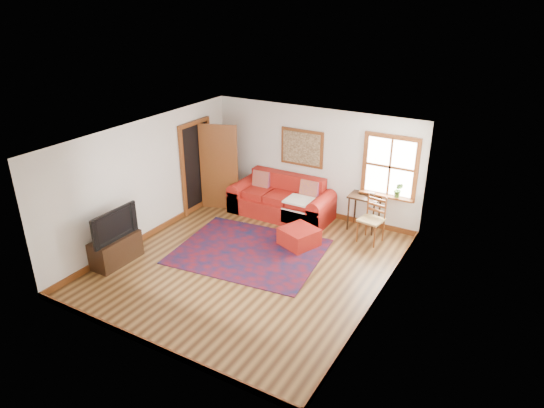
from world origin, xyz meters
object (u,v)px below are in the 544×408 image
Objects in this scene: red_leather_sofa at (282,202)px; side_table at (365,201)px; red_ottoman at (299,237)px; media_cabinet at (116,250)px; ladder_back_chair at (373,217)px.

red_leather_sofa is 1.94m from side_table.
media_cabinet is at bearing -117.85° from red_ottoman.
media_cabinet is at bearing -139.99° from ladder_back_chair.
ladder_back_chair is at bearing -4.88° from red_leather_sofa.
media_cabinet is (-3.60, -3.74, -0.39)m from side_table.
ladder_back_chair reaches higher than red_ottoman.
media_cabinet is (-2.73, -2.35, 0.08)m from red_ottoman.
ladder_back_chair is at bearing 59.66° from red_ottoman.
ladder_back_chair is at bearing -51.74° from side_table.
ladder_back_chair reaches higher than media_cabinet.
side_table is at bearing 46.08° from media_cabinet.
ladder_back_chair is (0.34, -0.43, -0.13)m from side_table.
red_leather_sofa is 2.41× the size of media_cabinet.
red_ottoman is 3.60m from media_cabinet.
side_table is at bearing 128.26° from ladder_back_chair.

